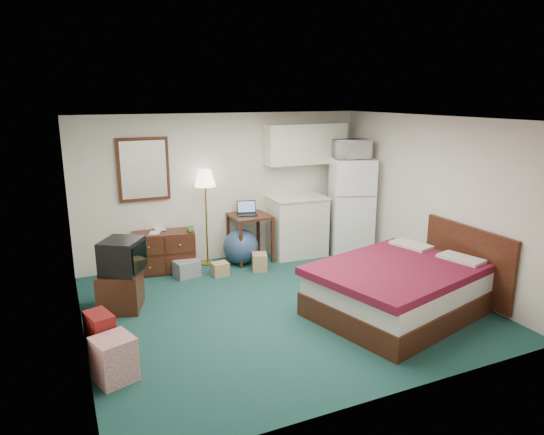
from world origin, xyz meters
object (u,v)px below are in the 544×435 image
desk (250,238)px  bed (397,290)px  suitcase (101,339)px  kitchen_counter (296,226)px  fridge (351,206)px  dresser (164,252)px  floor_lamp (206,218)px  tv_stand (121,290)px

desk → bed: (0.95, -2.75, -0.08)m
bed → suitcase: size_ratio=3.56×
kitchen_counter → suitcase: bearing=-143.1°
fridge → suitcase: bearing=-134.9°
dresser → floor_lamp: size_ratio=0.60×
desk → fridge: bearing=-12.7°
floor_lamp → suitcase: size_ratio=2.80×
bed → suitcase: 3.64m
kitchen_counter → tv_stand: 3.38m
kitchen_counter → fridge: 1.04m
dresser → floor_lamp: (0.74, 0.07, 0.47)m
floor_lamp → fridge: fridge is taller
kitchen_counter → bed: kitchen_counter is taller
desk → kitchen_counter: size_ratio=0.79×
kitchen_counter → suitcase: size_ratio=1.79×
bed → tv_stand: 3.64m
floor_lamp → kitchen_counter: bearing=-5.0°
kitchen_counter → suitcase: 4.32m
fridge → desk: bearing=-170.8°
suitcase → bed: bearing=-21.4°
fridge → tv_stand: bearing=-149.4°
fridge → kitchen_counter: bearing=-179.2°
desk → suitcase: (-2.68, -2.45, -0.12)m
bed → kitchen_counter: bearing=76.6°
kitchen_counter → tv_stand: bearing=-158.3°
desk → bed: bearing=-72.9°
desk → tv_stand: bearing=-156.0°
desk → bed: desk is taller
floor_lamp → tv_stand: (-1.57, -1.24, -0.55)m
kitchen_counter → bed: 2.74m
suitcase → desk: bearing=25.8°
tv_stand → suitcase: size_ratio=0.99×
kitchen_counter → suitcase: (-3.56, -2.43, -0.23)m
kitchen_counter → desk: bearing=-178.7°
bed → suitcase: bed is taller
dresser → fridge: size_ratio=0.57×
kitchen_counter → fridge: bearing=-16.5°
dresser → kitchen_counter: size_ratio=0.95×
floor_lamp → kitchen_counter: size_ratio=1.56×
dresser → suitcase: bearing=-106.7°
tv_stand → fridge: bearing=29.7°
kitchen_counter → bed: size_ratio=0.50×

